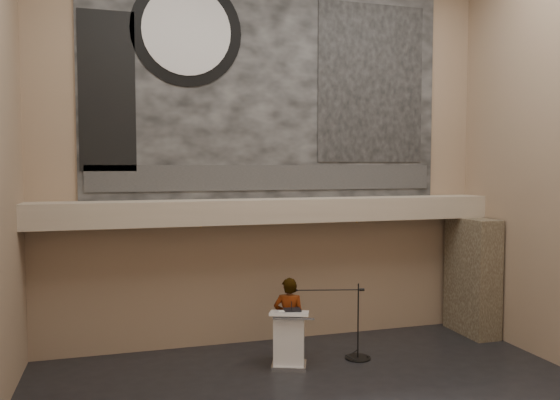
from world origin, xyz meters
name	(u,v)px	position (x,y,z in m)	size (l,w,h in m)	color
wall_back	(270,150)	(0.00, 4.00, 4.25)	(10.00, 0.02, 8.50)	#90755B
wall_front	(534,122)	(0.00, -4.00, 4.25)	(10.00, 0.02, 8.50)	#90755B
soffit	(275,211)	(0.00, 3.60, 2.95)	(10.00, 0.80, 0.50)	gray
sprinkler_left	(201,226)	(-1.60, 3.55, 2.67)	(0.04, 0.04, 0.06)	#B2893D
sprinkler_right	(357,221)	(1.90, 3.55, 2.67)	(0.04, 0.04, 0.06)	#B2893D
banner	(270,84)	(0.00, 3.97, 5.70)	(8.00, 0.05, 5.00)	black
banner_text_strip	(271,178)	(0.00, 3.93, 3.65)	(7.76, 0.02, 0.55)	#2C2C2C
banner_clock_rim	(187,31)	(-1.80, 3.93, 6.70)	(2.30, 2.30, 0.02)	black
banner_clock_face	(187,31)	(-1.80, 3.91, 6.70)	(1.84, 1.84, 0.02)	silver
banner_building_print	(371,83)	(2.40, 3.93, 5.80)	(2.60, 0.02, 3.60)	black
banner_brick_print	(107,91)	(-3.40, 3.93, 5.40)	(1.10, 0.02, 3.20)	black
stone_pier	(472,276)	(4.65, 3.15, 1.35)	(0.60, 1.40, 2.70)	#44392A
lectern	(289,339)	(-0.09, 2.26, 0.55)	(0.88, 0.76, 1.14)	silver
binder	(292,310)	(-0.02, 2.29, 1.12)	(0.32, 0.25, 0.04)	black
papers	(286,312)	(-0.16, 2.22, 1.10)	(0.23, 0.31, 0.01)	silver
speaker_person	(289,319)	(0.01, 2.58, 0.85)	(0.62, 0.41, 1.70)	beige
mic_stand	(355,347)	(1.34, 2.35, 0.24)	(1.60, 0.61, 1.54)	black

